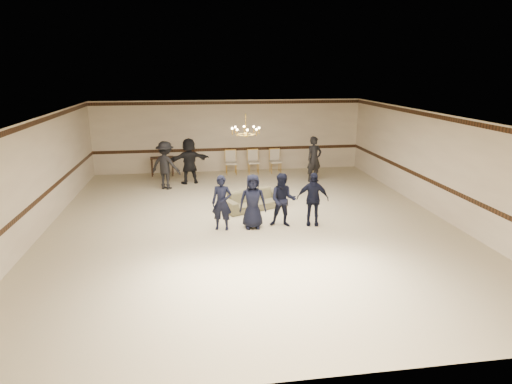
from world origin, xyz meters
TOP-DOWN VIEW (x-y plane):
  - room at (0.00, 0.00)m, footprint 12.01×14.01m
  - chair_rail at (0.00, 6.99)m, footprint 12.00×0.02m
  - crown_molding at (0.00, 6.99)m, footprint 12.00×0.02m
  - chandelier at (0.00, 1.00)m, footprint 0.94×0.94m
  - boy_a at (-0.89, -0.46)m, footprint 0.67×0.52m
  - boy_b at (0.01, -0.46)m, footprint 0.82×0.56m
  - boy_c at (0.91, -0.46)m, footprint 0.91×0.79m
  - boy_d at (1.81, -0.46)m, footprint 1.01×0.60m
  - settee at (0.29, 1.32)m, footprint 2.26×1.60m
  - adult_left at (-2.72, 4.28)m, footprint 1.39×1.17m
  - adult_mid at (-1.82, 4.98)m, footprint 1.81×0.93m
  - adult_right at (3.28, 4.58)m, footprint 0.79×0.65m
  - banquet_chair_left at (-0.01, 6.29)m, footprint 0.52×0.52m
  - banquet_chair_mid at (0.99, 6.29)m, footprint 0.53×0.53m
  - banquet_chair_right at (1.99, 6.29)m, footprint 0.55×0.55m
  - console_table at (-3.01, 6.49)m, footprint 1.02×0.50m

SIDE VIEW (x-z plane):
  - settee at x=0.29m, z-range 0.00..0.61m
  - console_table at x=-3.01m, z-range 0.00..0.83m
  - banquet_chair_left at x=-0.01m, z-range 0.00..1.04m
  - banquet_chair_mid at x=0.99m, z-range 0.00..1.04m
  - banquet_chair_right at x=1.99m, z-range 0.00..1.04m
  - boy_a at x=-0.89m, z-range 0.00..1.61m
  - boy_b at x=0.01m, z-range 0.00..1.61m
  - boy_c at x=0.91m, z-range 0.00..1.61m
  - boy_d at x=1.81m, z-range 0.00..1.61m
  - adult_left at x=-2.72m, z-range 0.00..1.87m
  - adult_mid at x=-1.82m, z-range 0.00..1.87m
  - adult_right at x=3.28m, z-range 0.00..1.87m
  - chair_rail at x=0.00m, z-range 0.93..1.07m
  - room at x=0.00m, z-range -0.01..3.20m
  - chandelier at x=0.00m, z-range 2.43..3.32m
  - crown_molding at x=0.00m, z-range 3.01..3.15m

